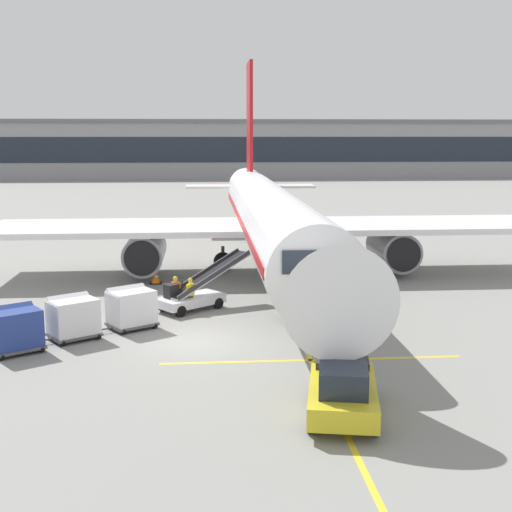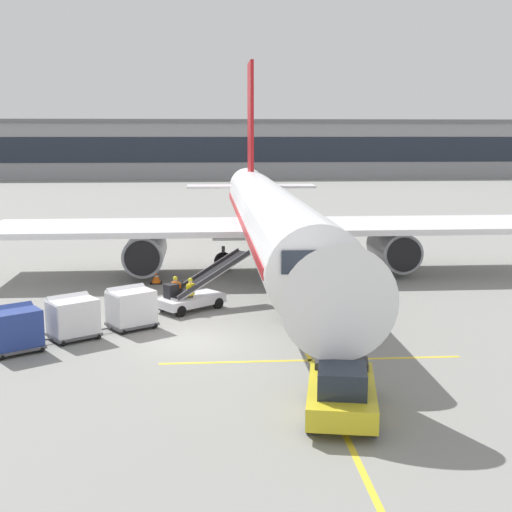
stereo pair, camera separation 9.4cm
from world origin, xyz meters
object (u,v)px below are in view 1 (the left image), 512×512
Objects in this scene: baggage_cart_second at (73,317)px; baggage_cart_lead at (131,307)px; pushback_tug at (343,391)px; belt_loader at (195,293)px; ground_crew_by_carts at (175,291)px; baggage_cart_third at (15,328)px; safety_cone_engine_keepout at (156,277)px; ground_crew_by_loader at (190,292)px; parked_airplane at (270,218)px.

baggage_cart_lead is at bearing 32.65° from baggage_cart_second.
baggage_cart_second is at bearing 138.05° from pushback_tug.
pushback_tug is (10.03, -9.01, -0.17)m from baggage_cart_second.
belt_loader is 4.36m from baggage_cart_lead.
pushback_tug reaches higher than ground_crew_by_carts.
baggage_cart_third is 13.57m from safety_cone_engine_keepout.
baggage_cart_second reaches higher than pushback_tug.
baggage_cart_second is 1.56× the size of ground_crew_by_loader.
belt_loader is at bearing 42.47° from baggage_cart_second.
ground_crew_by_carts is 2.22× the size of safety_cone_engine_keepout.
parked_airplane is at bearing 20.11° from safety_cone_engine_keepout.
pushback_tug is at bearing -70.77° from belt_loader.
safety_cone_engine_keepout is at bearing 102.75° from ground_crew_by_carts.
ground_crew_by_carts is (-0.97, -0.11, 0.17)m from belt_loader.
safety_cone_engine_keepout is (-7.21, 20.01, -0.44)m from pushback_tug.
baggage_cart_second reaches higher than ground_crew_by_carts.
ground_crew_by_loader is 1.00× the size of ground_crew_by_carts.
baggage_cart_second is at bearing -147.35° from baggage_cart_lead.
parked_airplane is 10.88m from ground_crew_by_loader.
baggage_cart_lead is at bearing -122.08° from parked_airplane.
baggage_cart_third reaches higher than ground_crew_by_loader.
baggage_cart_third is (-11.95, -15.26, -2.53)m from parked_airplane.
parked_airplane reaches higher than belt_loader.
baggage_cart_third is 1.56× the size of ground_crew_by_carts.
belt_loader is at bearing -118.07° from parked_airplane.
pushback_tug is (0.11, -22.61, -2.70)m from parked_airplane.
belt_loader is 7.08m from baggage_cart_second.
parked_airplane is 17.02m from baggage_cart_second.
baggage_cart_lead and baggage_cart_second have the same top height.
pushback_tug is at bearing -53.83° from baggage_cart_lead.
parked_airplane is 9.69× the size of pushback_tug.
parked_airplane is 19.55m from baggage_cart_third.
parked_airplane is 16.84× the size of baggage_cart_second.
parked_airplane is at bearing 90.27° from pushback_tug.
pushback_tug is (7.69, -10.52, -0.17)m from baggage_cart_lead.
parked_airplane is 10.87m from ground_crew_by_carts.
ground_crew_by_loader is (-5.01, 13.24, 0.17)m from pushback_tug.
parked_airplane is 8.19m from safety_cone_engine_keepout.
ground_crew_by_carts reaches higher than safety_cone_engine_keepout.
parked_airplane is 16.84× the size of baggage_cart_lead.
belt_loader reaches higher than ground_crew_by_loader.
ground_crew_by_carts is at bearing 47.65° from baggage_cart_second.
baggage_cart_lead is 1.00× the size of baggage_cart_second.
ground_crew_by_loader is (5.02, 4.22, -0.00)m from baggage_cart_second.
pushback_tug is (4.81, -13.79, -0.00)m from belt_loader.
parked_airplane is at bearing 51.94° from baggage_cart_third.
baggage_cart_second is 3.46× the size of safety_cone_engine_keepout.
baggage_cart_lead and baggage_cart_third have the same top height.
baggage_cart_second is (-5.22, -4.78, 0.17)m from belt_loader.
safety_cone_engine_keepout is at bearing 107.96° from ground_crew_by_loader.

